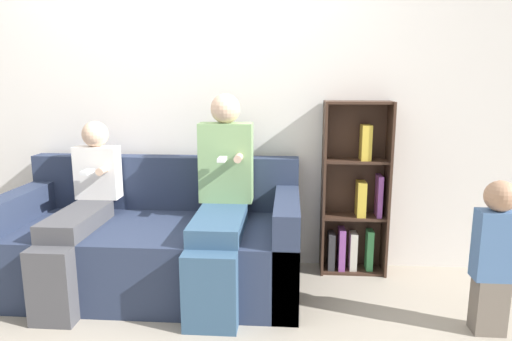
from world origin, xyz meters
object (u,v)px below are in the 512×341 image
at_px(bookshelf, 355,197).
at_px(toddler_standing, 494,254).
at_px(child_seated, 80,210).
at_px(adult_seated, 221,197).
at_px(couch, 154,246).

bearing_deg(bookshelf, toddler_standing, -51.68).
xyz_separation_m(child_seated, toddler_standing, (2.46, -0.32, -0.10)).
distance_m(adult_seated, bookshelf, 1.02).
height_order(couch, adult_seated, adult_seated).
bearing_deg(toddler_standing, bookshelf, 128.32).
xyz_separation_m(adult_seated, child_seated, (-0.91, -0.05, -0.09)).
height_order(adult_seated, child_seated, adult_seated).
height_order(couch, toddler_standing, toddler_standing).
relative_size(child_seated, bookshelf, 0.89).
bearing_deg(toddler_standing, couch, 167.69).
distance_m(couch, toddler_standing, 2.08).
height_order(child_seated, bookshelf, bookshelf).
xyz_separation_m(couch, child_seated, (-0.44, -0.13, 0.28)).
bearing_deg(adult_seated, toddler_standing, -13.29).
xyz_separation_m(child_seated, bookshelf, (1.82, 0.50, -0.01)).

